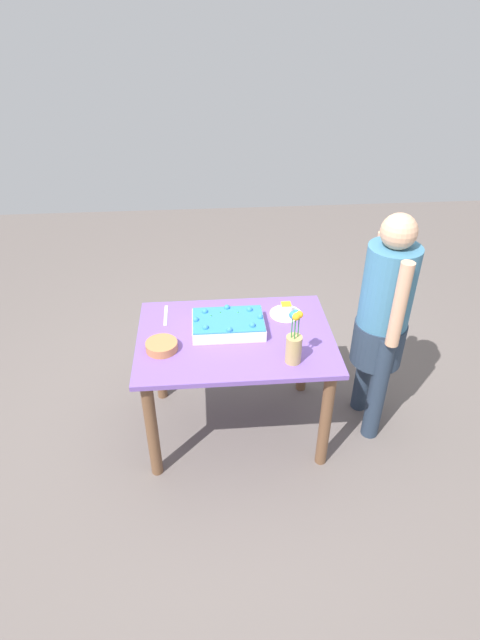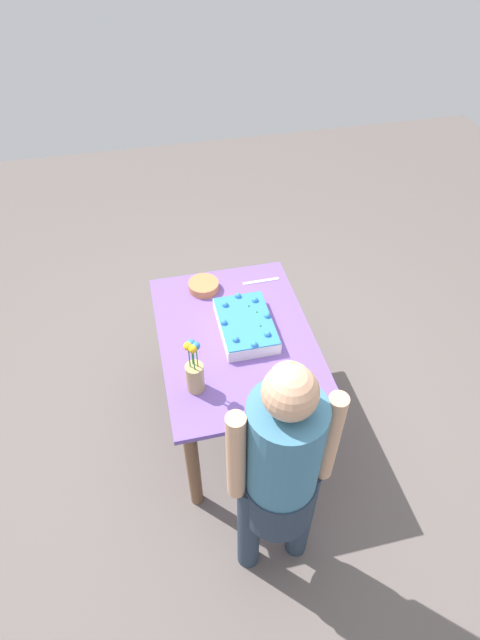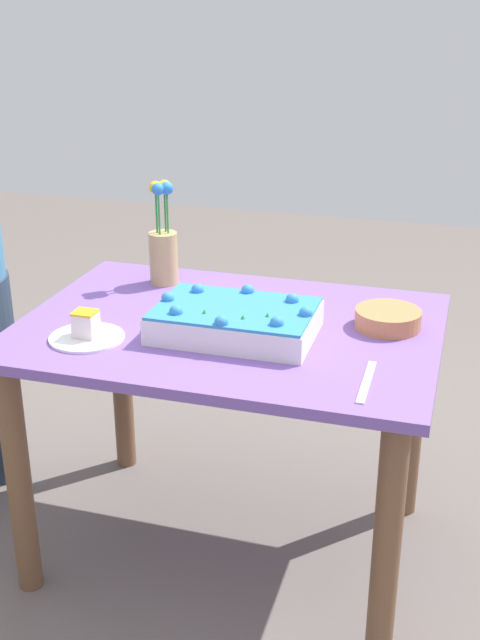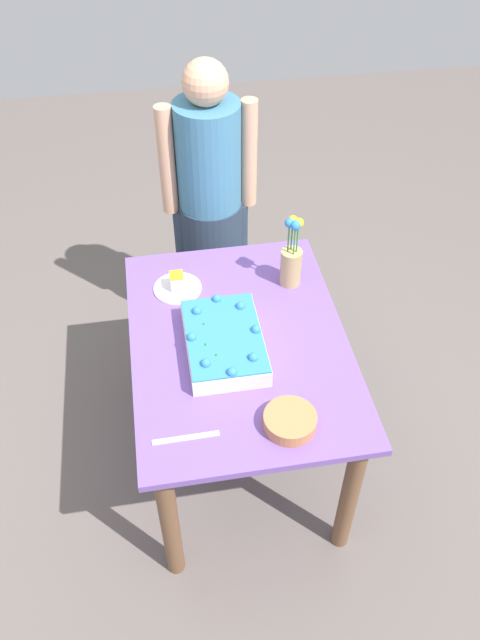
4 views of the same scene
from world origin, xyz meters
name	(u,v)px [view 1 (image 1 of 4)]	position (x,y,z in m)	size (l,w,h in m)	color
ground_plane	(236,426)	(0.00, 0.00, 0.00)	(8.00, 8.00, 0.00)	#635955
dining_table	(235,354)	(0.00, 0.00, 0.61)	(1.16, 0.84, 0.75)	#704FA5
sheet_cake	(228,324)	(-0.04, 0.06, 0.79)	(0.43, 0.29, 0.10)	white
serving_plate_with_slice	(286,311)	(0.34, 0.21, 0.77)	(0.20, 0.20, 0.08)	white
cake_knife	(166,315)	(-0.42, 0.25, 0.75)	(0.23, 0.02, 0.00)	silver
flower_vase	(294,344)	(0.30, -0.27, 0.87)	(0.09, 0.09, 0.33)	tan
fruit_bowl	(162,346)	(-0.43, -0.10, 0.78)	(0.18, 0.18, 0.05)	#BD7645
person_standing	(383,315)	(0.88, -0.01, 0.85)	(0.31, 0.45, 1.49)	#273548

